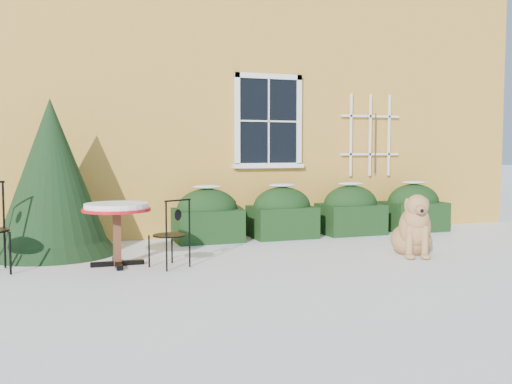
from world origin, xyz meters
name	(u,v)px	position (x,y,z in m)	size (l,w,h in m)	color
ground	(283,271)	(0.00, 0.00, 0.00)	(80.00, 80.00, 0.00)	white
house	(173,76)	(0.00, 7.00, 3.22)	(12.40, 8.40, 6.40)	gold
hedge_row	(317,212)	(1.65, 2.55, 0.40)	(4.95, 0.80, 0.91)	black
evergreen_shrub	(52,192)	(-2.65, 2.16, 0.89)	(1.82, 1.82, 2.20)	black
bistro_table	(117,214)	(-1.87, 1.00, 0.67)	(0.86, 0.86, 0.80)	black
patio_chair_near	(171,233)	(-1.24, 0.66, 0.43)	(0.52, 0.51, 0.87)	black
dog	(414,230)	(2.09, 0.34, 0.36)	(0.75, 0.96, 0.90)	tan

